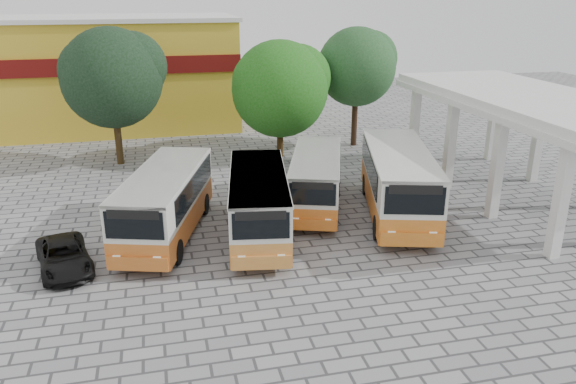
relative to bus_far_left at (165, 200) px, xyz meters
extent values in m
plane|color=slate|center=(7.10, -3.17, -1.68)|extent=(90.00, 90.00, 0.00)
cube|color=silver|center=(14.95, -5.67, 0.82)|extent=(0.45, 0.45, 5.00)
cube|color=silver|center=(14.95, 7.33, 0.82)|extent=(0.45, 0.45, 5.00)
cube|color=silver|center=(20.25, 7.33, 0.82)|extent=(0.45, 0.45, 5.00)
cube|color=silver|center=(17.60, 0.83, 3.52)|extent=(6.60, 15.60, 0.40)
cube|color=silver|center=(17.60, 0.83, 3.17)|extent=(6.80, 15.80, 0.30)
cube|color=gold|center=(-3.90, 22.83, 2.32)|extent=(20.00, 10.00, 8.00)
cube|color=#590C0A|center=(-3.90, 17.73, 3.52)|extent=(20.00, 0.20, 1.20)
cube|color=silver|center=(-3.90, 22.83, 6.47)|extent=(20.40, 10.40, 0.30)
cube|color=#C05F1E|center=(0.00, 0.01, -0.77)|extent=(4.66, 8.36, 1.05)
cube|color=silver|center=(0.00, 0.01, 0.49)|extent=(4.66, 8.36, 1.47)
cube|color=silver|center=(0.00, 0.01, 1.16)|extent=(4.70, 8.37, 0.12)
cube|color=black|center=(-1.22, 0.01, 0.50)|extent=(2.00, 6.33, 1.05)
cube|color=black|center=(1.22, 0.01, 0.50)|extent=(2.00, 6.33, 1.05)
cube|color=black|center=(0.00, -4.01, 0.50)|extent=(2.07, 0.68, 1.05)
cube|color=black|center=(0.00, -4.01, 0.92)|extent=(1.83, 0.62, 0.34)
cylinder|color=black|center=(-1.08, -2.59, -1.18)|extent=(0.28, 1.00, 1.00)
cylinder|color=black|center=(1.08, -2.59, -1.18)|extent=(0.28, 1.00, 1.00)
cylinder|color=black|center=(-1.08, 2.61, -1.18)|extent=(0.28, 1.00, 1.00)
cylinder|color=black|center=(1.08, 2.61, -1.18)|extent=(0.28, 1.00, 1.00)
cube|color=#C87C31|center=(3.87, -0.91, -0.80)|extent=(3.52, 8.01, 1.02)
cube|color=silver|center=(3.87, -0.91, 0.42)|extent=(3.52, 8.01, 1.42)
cube|color=silver|center=(3.87, -0.91, 1.07)|extent=(3.57, 8.02, 0.12)
cube|color=black|center=(2.69, -0.91, 0.43)|extent=(1.06, 6.32, 1.02)
cube|color=black|center=(5.05, -0.91, 0.43)|extent=(1.06, 6.32, 1.02)
cube|color=black|center=(3.87, -4.80, 0.43)|extent=(2.06, 0.38, 1.02)
cube|color=black|center=(3.87, -4.80, 0.84)|extent=(1.83, 0.35, 0.33)
cylinder|color=black|center=(2.83, -3.43, -1.20)|extent=(0.27, 0.97, 0.97)
cylinder|color=black|center=(4.92, -3.43, -1.20)|extent=(0.27, 0.97, 0.97)
cylinder|color=black|center=(2.83, 1.60, -1.20)|extent=(0.27, 0.97, 0.97)
cylinder|color=black|center=(4.92, 1.60, -1.20)|extent=(0.27, 0.97, 0.97)
cube|color=#CA641C|center=(7.23, 1.81, -0.85)|extent=(4.44, 7.67, 0.96)
cube|color=silver|center=(7.23, 1.81, 0.31)|extent=(4.44, 7.67, 1.35)
cube|color=silver|center=(7.23, 1.81, 0.93)|extent=(4.48, 7.68, 0.11)
cube|color=black|center=(6.11, 1.81, 0.32)|extent=(1.99, 5.76, 0.96)
cube|color=black|center=(8.36, 1.81, 0.32)|extent=(1.99, 5.76, 0.96)
cube|color=black|center=(7.23, -1.89, 0.32)|extent=(1.89, 0.68, 0.96)
cube|color=black|center=(7.23, -1.89, 0.71)|extent=(1.67, 0.62, 0.31)
cylinder|color=black|center=(6.24, -0.58, -1.22)|extent=(0.26, 0.92, 0.92)
cylinder|color=black|center=(8.23, -0.58, -1.22)|extent=(0.26, 0.92, 0.92)
cylinder|color=black|center=(6.24, 4.20, -1.22)|extent=(0.26, 0.92, 0.92)
cylinder|color=black|center=(8.23, 4.20, -1.22)|extent=(0.26, 0.92, 0.92)
cube|color=orange|center=(10.65, -0.10, -0.69)|extent=(4.92, 9.12, 1.15)
cube|color=silver|center=(10.65, -0.10, 0.68)|extent=(4.92, 9.12, 1.60)
cube|color=silver|center=(10.65, -0.10, 1.42)|extent=(4.97, 9.13, 0.13)
cube|color=black|center=(9.32, -0.10, 0.70)|extent=(2.03, 6.94, 1.15)
cube|color=black|center=(11.98, -0.10, 0.70)|extent=(2.03, 6.94, 1.15)
cube|color=black|center=(10.65, -4.48, 0.70)|extent=(2.27, 0.69, 1.15)
cube|color=black|center=(10.65, -4.48, 1.16)|extent=(2.01, 0.63, 0.37)
cylinder|color=black|center=(9.47, -2.94, -1.13)|extent=(0.31, 1.09, 1.09)
cylinder|color=black|center=(11.83, -2.94, -1.13)|extent=(0.31, 1.09, 1.09)
cylinder|color=black|center=(9.47, 2.74, -1.13)|extent=(0.31, 1.09, 1.09)
cylinder|color=black|center=(11.83, 2.74, -1.13)|extent=(0.31, 1.09, 1.09)
cylinder|color=#3F2D15|center=(-2.47, 11.73, 0.25)|extent=(0.42, 0.42, 3.85)
sphere|color=black|center=(-2.47, 11.73, 3.58)|extent=(5.92, 5.92, 5.92)
sphere|color=black|center=(-1.29, 12.03, 4.17)|extent=(4.14, 4.14, 4.14)
sphere|color=black|center=(-3.51, 11.53, 4.02)|extent=(3.85, 3.85, 3.85)
cylinder|color=#3C2911|center=(7.49, 11.02, 0.00)|extent=(0.40, 0.40, 3.36)
sphere|color=#17590E|center=(7.49, 11.02, 2.67)|extent=(6.01, 6.01, 6.01)
sphere|color=#17590E|center=(8.69, 11.32, 3.27)|extent=(4.21, 4.21, 4.21)
sphere|color=#17590E|center=(6.44, 10.82, 3.12)|extent=(3.91, 3.91, 3.91)
cylinder|color=#362215|center=(13.07, 12.62, 0.21)|extent=(0.40, 0.40, 3.79)
sphere|color=#19441B|center=(13.07, 12.62, 3.66)|extent=(5.20, 5.20, 5.20)
sphere|color=#19441B|center=(14.11, 12.92, 4.18)|extent=(3.64, 3.64, 3.64)
sphere|color=#19441B|center=(12.16, 12.42, 4.05)|extent=(3.38, 3.38, 3.38)
imported|color=black|center=(-3.95, -2.31, -1.13)|extent=(2.70, 4.25, 1.09)
camera|label=1|loc=(-0.09, -23.05, 8.42)|focal=35.00mm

